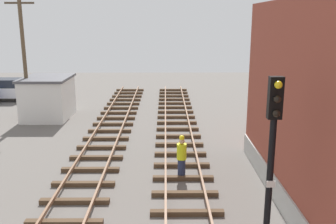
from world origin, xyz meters
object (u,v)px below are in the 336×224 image
at_px(signal_mast, 272,147).
at_px(control_hut, 48,97).
at_px(parked_car_white, 9,89).
at_px(utility_pole_far, 24,57).
at_px(track_worker_foreground, 182,157).

height_order(signal_mast, control_hut, signal_mast).
height_order(parked_car_white, utility_pole_far, utility_pole_far).
height_order(control_hut, utility_pole_far, utility_pole_far).
bearing_deg(control_hut, signal_mast, -54.99).
xyz_separation_m(parked_car_white, utility_pole_far, (3.78, -6.14, 3.19)).
height_order(control_hut, parked_car_white, control_hut).
bearing_deg(parked_car_white, control_hut, -49.00).
bearing_deg(signal_mast, control_hut, 125.01).
bearing_deg(control_hut, utility_pole_far, -157.67).
distance_m(signal_mast, utility_pole_far, 18.84).
bearing_deg(track_worker_foreground, control_hut, 130.30).
bearing_deg(track_worker_foreground, utility_pole_far, 135.31).
height_order(utility_pole_far, track_worker_foreground, utility_pole_far).
distance_m(signal_mast, parked_car_white, 26.09).
relative_size(parked_car_white, utility_pole_far, 0.54).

